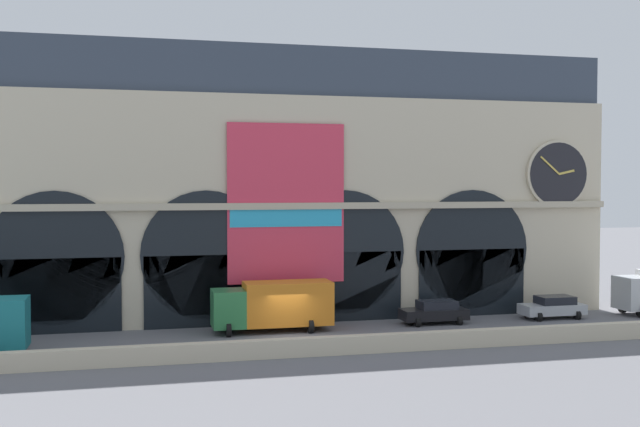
{
  "coord_description": "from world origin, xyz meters",
  "views": [
    {
      "loc": [
        -9.0,
        -44.2,
        9.19
      ],
      "look_at": [
        2.93,
        5.0,
        7.3
      ],
      "focal_mm": 42.61,
      "sensor_mm": 36.0,
      "label": 1
    }
  ],
  "objects": [
    {
      "name": "quay_parapet_wall",
      "position": [
        0.0,
        -4.68,
        0.49
      ],
      "size": [
        90.0,
        0.7,
        0.98
      ],
      "primitive_type": "cube",
      "color": "beige",
      "rests_on": "ground"
    },
    {
      "name": "car_mideast",
      "position": [
        10.17,
        2.59,
        0.8
      ],
      "size": [
        4.4,
        2.22,
        1.55
      ],
      "color": "black",
      "rests_on": "ground"
    },
    {
      "name": "station_building",
      "position": [
        0.03,
        7.88,
        9.04
      ],
      "size": [
        48.26,
        6.19,
        18.56
      ],
      "color": "beige",
      "rests_on": "ground"
    },
    {
      "name": "box_truck_center",
      "position": [
        -0.68,
        2.45,
        1.7
      ],
      "size": [
        7.5,
        2.91,
        3.12
      ],
      "color": "#2D7A42",
      "rests_on": "ground"
    },
    {
      "name": "car_east",
      "position": [
        18.87,
        2.55,
        0.8
      ],
      "size": [
        4.4,
        2.22,
        1.55
      ],
      "color": "#ADB2B7",
      "rests_on": "ground"
    },
    {
      "name": "ground_plane",
      "position": [
        0.0,
        0.0,
        0.0
      ],
      "size": [
        200.0,
        200.0,
        0.0
      ],
      "primitive_type": "plane",
      "color": "slate"
    }
  ]
}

